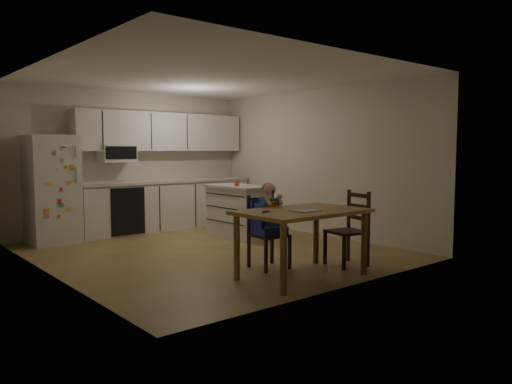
{
  "coord_description": "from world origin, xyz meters",
  "views": [
    {
      "loc": [
        -4.09,
        -5.92,
        1.48
      ],
      "look_at": [
        -0.24,
        -1.3,
        0.96
      ],
      "focal_mm": 35.0,
      "sensor_mm": 36.0,
      "label": 1
    }
  ],
  "objects": [
    {
      "name": "room",
      "position": [
        0.0,
        0.48,
        1.25
      ],
      "size": [
        4.52,
        5.01,
        2.51
      ],
      "color": "olive",
      "rests_on": "ground"
    },
    {
      "name": "refrigerator",
      "position": [
        -1.55,
        2.15,
        0.85
      ],
      "size": [
        0.72,
        0.7,
        1.7
      ],
      "primitive_type": "cube",
      "color": "silver",
      "rests_on": "ground"
    },
    {
      "name": "kitchen_run",
      "position": [
        0.5,
        2.24,
        0.88
      ],
      "size": [
        3.37,
        0.62,
        2.15
      ],
      "color": "silver",
      "rests_on": "ground"
    },
    {
      "name": "kitchen_island",
      "position": [
        1.01,
        0.66,
        0.44
      ],
      "size": [
        0.62,
        1.18,
        0.87
      ],
      "color": "silver",
      "rests_on": "ground"
    },
    {
      "name": "red_cup",
      "position": [
        0.9,
        0.56,
        0.92
      ],
      "size": [
        0.08,
        0.08,
        0.1
      ],
      "primitive_type": "cylinder",
      "color": "#CD452F",
      "rests_on": "kitchen_island"
    },
    {
      "name": "dining_table",
      "position": [
        -0.05,
        -1.9,
        0.68
      ],
      "size": [
        1.47,
        0.94,
        0.79
      ],
      "color": "brown",
      "rests_on": "ground"
    },
    {
      "name": "napkin",
      "position": [
        -0.1,
        -2.0,
        0.79
      ],
      "size": [
        0.29,
        0.25,
        0.01
      ],
      "primitive_type": "cube",
      "color": "#A2A2A7",
      "rests_on": "dining_table"
    },
    {
      "name": "toddler_spoon",
      "position": [
        -0.52,
        -1.79,
        0.79
      ],
      "size": [
        0.12,
        0.06,
        0.02
      ],
      "primitive_type": "cylinder",
      "rotation": [
        0.0,
        1.57,
        0.35
      ],
      "color": "#1A29AA",
      "rests_on": "dining_table"
    },
    {
      "name": "chair_booster",
      "position": [
        -0.05,
        -1.28,
        0.64
      ],
      "size": [
        0.43,
        0.43,
        1.07
      ],
      "rotation": [
        0.0,
        0.0,
        -0.08
      ],
      "color": "black",
      "rests_on": "ground"
    },
    {
      "name": "chair_side",
      "position": [
        0.89,
        -1.87,
        0.54
      ],
      "size": [
        0.49,
        0.49,
        0.95
      ],
      "rotation": [
        0.0,
        0.0,
        -1.76
      ],
      "color": "black",
      "rests_on": "ground"
    }
  ]
}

